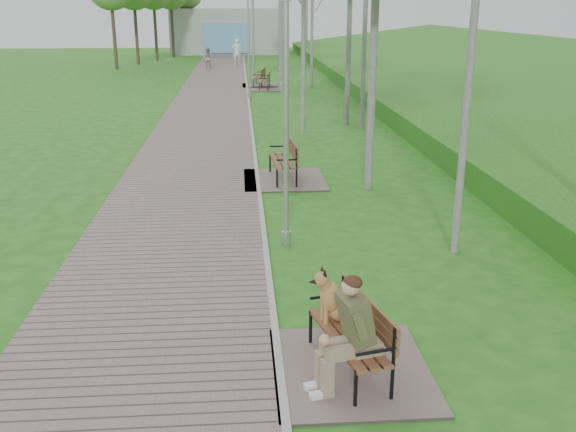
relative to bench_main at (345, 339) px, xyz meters
name	(u,v)px	position (x,y,z in m)	size (l,w,h in m)	color
ground	(266,249)	(-0.77, 4.24, -0.46)	(120.00, 120.00, 0.00)	#206018
walkway	(213,95)	(-2.52, 25.74, -0.44)	(3.50, 67.00, 0.04)	#73645D
kerb	(248,94)	(-0.77, 25.74, -0.44)	(0.10, 67.00, 0.05)	#999993
embankment	(492,96)	(11.23, 24.24, -0.46)	(14.00, 70.00, 1.60)	#429028
building_north	(226,31)	(-2.27, 55.21, 1.53)	(10.00, 5.20, 4.00)	#9E9E99
bench_main	(345,339)	(0.00, 0.00, 0.00)	(1.89, 2.10, 1.65)	#73645D
bench_second	(283,172)	(-0.13, 9.05, -0.23)	(2.03, 2.26, 1.25)	#73645D
bench_third	(259,82)	(-0.08, 29.37, -0.24)	(1.93, 2.14, 1.18)	#73645D
bench_far	(265,86)	(0.16, 27.71, -0.25)	(1.86, 2.07, 1.14)	#73645D
lamp_post_near	(286,132)	(-0.38, 4.44, 1.65)	(0.17, 0.17, 4.53)	#A1A3A9
lamp_post_second	(249,50)	(-0.70, 24.42, 1.78)	(0.19, 0.19, 4.79)	#A1A3A9
lamp_post_third	(253,35)	(-0.34, 30.63, 2.22)	(0.22, 0.22, 5.75)	#A1A3A9
pedestrian_near	(237,52)	(-1.32, 42.70, 0.50)	(0.70, 0.46, 1.93)	white
pedestrian_far	(208,58)	(-3.37, 39.95, 0.26)	(0.70, 0.55, 1.44)	#9E948A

